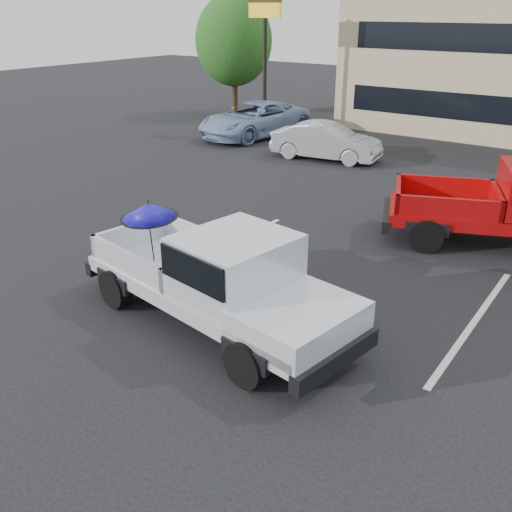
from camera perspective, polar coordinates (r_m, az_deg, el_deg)
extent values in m
plane|color=black|center=(10.74, 2.39, -6.35)|extent=(90.00, 90.00, 0.00)
cube|color=silver|center=(13.77, -3.52, 0.72)|extent=(0.12, 5.00, 0.01)
cube|color=silver|center=(11.38, 20.97, -6.19)|extent=(0.12, 5.00, 0.01)
cylinder|color=black|center=(26.59, 0.88, 18.62)|extent=(0.18, 0.18, 6.00)
cube|color=yellow|center=(26.49, 0.91, 23.80)|extent=(1.60, 0.18, 1.00)
cylinder|color=#332114|center=(31.54, -2.16, 16.15)|extent=(0.32, 0.32, 2.42)
ellipsoid|color=#1D4F16|center=(31.31, -2.24, 20.74)|extent=(3.96, 3.96, 4.55)
cylinder|color=black|center=(11.33, -13.86, -3.18)|extent=(0.79, 0.40, 0.76)
cylinder|color=black|center=(12.27, -6.65, -0.47)|extent=(0.79, 0.40, 0.76)
cylinder|color=black|center=(8.83, -0.95, -10.74)|extent=(0.79, 0.40, 0.76)
cylinder|color=black|center=(10.01, 6.62, -6.41)|extent=(0.79, 0.40, 0.76)
cube|color=silver|center=(10.33, -4.16, -3.45)|extent=(5.63, 2.76, 0.28)
cube|color=silver|center=(9.00, 4.35, -6.35)|extent=(1.79, 2.13, 0.46)
cube|color=black|center=(8.81, 8.04, -10.16)|extent=(0.51, 1.97, 0.30)
cube|color=black|center=(12.42, -12.60, 0.00)|extent=(0.49, 1.96, 0.28)
cube|color=silver|center=(9.66, -2.11, -0.92)|extent=(1.92, 2.08, 1.05)
cube|color=black|center=(9.58, -2.12, 0.17)|extent=(1.79, 2.15, 0.55)
cube|color=black|center=(11.33, -9.04, -0.79)|extent=(2.56, 2.18, 0.10)
cube|color=silver|center=(11.70, -5.75, 1.80)|extent=(2.29, 0.47, 0.50)
cube|color=silver|center=(10.77, -12.83, -0.71)|extent=(2.29, 0.47, 0.50)
cube|color=silver|center=(12.06, -12.29, 2.03)|extent=(0.39, 1.83, 0.50)
cube|color=silver|center=(10.41, -5.49, -1.06)|extent=(0.39, 1.83, 0.50)
ellipsoid|color=brown|center=(10.97, -6.78, -0.30)|extent=(0.55, 0.48, 0.32)
cylinder|color=brown|center=(10.75, -6.21, -1.02)|extent=(0.07, 0.07, 0.24)
cylinder|color=brown|center=(10.84, -5.55, -0.77)|extent=(0.07, 0.07, 0.24)
ellipsoid|color=brown|center=(10.76, -6.25, 0.43)|extent=(0.35, 0.32, 0.44)
cylinder|color=red|center=(10.69, -6.21, 1.10)|extent=(0.21, 0.21, 0.04)
sphere|color=brown|center=(10.60, -5.99, 1.50)|extent=(0.23, 0.23, 0.23)
cone|color=black|center=(10.52, -5.52, 1.21)|extent=(0.18, 0.14, 0.11)
cone|color=black|center=(10.54, -6.34, 2.05)|extent=(0.08, 0.08, 0.12)
cone|color=black|center=(10.61, -5.84, 2.23)|extent=(0.08, 0.08, 0.12)
cylinder|color=brown|center=(11.14, -7.35, -0.50)|extent=(0.29, 0.05, 0.10)
cylinder|color=black|center=(11.11, -10.46, 1.82)|extent=(0.02, 0.10, 1.05)
cone|color=#1C14B5|center=(10.92, -10.67, 4.47)|extent=(1.10, 1.12, 0.36)
cylinder|color=black|center=(10.87, -10.73, 5.27)|extent=(0.02, 0.02, 0.10)
cylinder|color=black|center=(10.97, -10.62, 3.83)|extent=(1.10, 1.10, 0.09)
cylinder|color=black|center=(14.04, 16.65, 1.94)|extent=(0.85, 0.57, 0.80)
cylinder|color=black|center=(15.86, 16.43, 4.46)|extent=(0.85, 0.57, 0.80)
cube|color=#A3090A|center=(15.11, 24.03, 3.61)|extent=(6.01, 3.99, 0.29)
cube|color=black|center=(14.87, 12.96, 4.08)|extent=(0.94, 1.98, 0.29)
cube|color=black|center=(14.86, 18.31, 4.44)|extent=(2.97, 2.70, 0.11)
cube|color=#A3090A|center=(15.64, 18.26, 6.60)|extent=(2.28, 1.00, 0.53)
cube|color=#A3090A|center=(13.90, 18.70, 4.46)|extent=(2.28, 1.00, 0.53)
cube|color=#A3090A|center=(14.70, 13.97, 6.05)|extent=(0.82, 1.83, 0.53)
cube|color=#A3090A|center=(14.92, 22.88, 5.12)|extent=(0.82, 1.83, 0.53)
imported|color=#A7A8AE|center=(22.11, 7.03, 11.31)|extent=(4.28, 2.01, 1.36)
imported|color=#849EC5|center=(25.97, -0.18, 13.49)|extent=(3.28, 5.73, 1.50)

